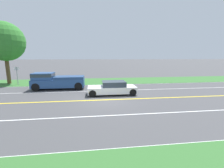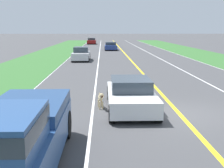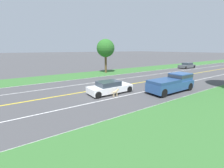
% 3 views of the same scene
% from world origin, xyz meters
% --- Properties ---
extents(ground_plane, '(400.00, 400.00, 0.00)m').
position_xyz_m(ground_plane, '(0.00, 0.00, 0.00)').
color(ground_plane, '#424244').
extents(centre_divider_line, '(0.18, 160.00, 0.01)m').
position_xyz_m(centre_divider_line, '(0.00, 0.00, 0.00)').
color(centre_divider_line, yellow).
rests_on(centre_divider_line, ground).
extents(lane_edge_line_right, '(0.14, 160.00, 0.01)m').
position_xyz_m(lane_edge_line_right, '(7.00, 0.00, 0.00)').
color(lane_edge_line_right, white).
rests_on(lane_edge_line_right, ground).
extents(lane_edge_line_left, '(0.14, 160.00, 0.01)m').
position_xyz_m(lane_edge_line_left, '(-7.00, 0.00, 0.00)').
color(lane_edge_line_left, white).
rests_on(lane_edge_line_left, ground).
extents(lane_dash_same_dir, '(0.10, 160.00, 0.01)m').
position_xyz_m(lane_dash_same_dir, '(3.50, 0.00, 0.00)').
color(lane_dash_same_dir, white).
rests_on(lane_dash_same_dir, ground).
extents(lane_dash_oncoming, '(0.10, 160.00, 0.01)m').
position_xyz_m(lane_dash_oncoming, '(-3.50, 0.00, 0.00)').
color(lane_dash_oncoming, white).
rests_on(lane_dash_oncoming, ground).
extents(grass_verge_right, '(6.00, 160.00, 0.03)m').
position_xyz_m(grass_verge_right, '(10.00, 0.00, 0.01)').
color(grass_verge_right, '#33662D').
rests_on(grass_verge_right, ground).
extents(grass_verge_left, '(6.00, 160.00, 0.03)m').
position_xyz_m(grass_verge_left, '(-10.00, 0.00, 0.01)').
color(grass_verge_left, '#33662D').
rests_on(grass_verge_left, ground).
extents(ego_car, '(1.94, 4.66, 1.30)m').
position_xyz_m(ego_car, '(1.89, -0.88, 0.62)').
color(ego_car, white).
rests_on(ego_car, ground).
extents(dog, '(0.29, 1.03, 0.74)m').
position_xyz_m(dog, '(3.16, -0.99, 0.46)').
color(dog, '#D1B784').
rests_on(dog, ground).
extents(pickup_truck, '(2.01, 5.70, 1.89)m').
position_xyz_m(pickup_truck, '(5.10, 5.12, 0.97)').
color(pickup_truck, '#284C84').
rests_on(pickup_truck, ground).
extents(oncoming_car, '(1.86, 4.59, 1.29)m').
position_xyz_m(oncoming_car, '(-5.45, 26.05, 0.61)').
color(oncoming_car, '#51565B').
rests_on(oncoming_car, ground).
extents(roadside_tree_left_near, '(3.36, 3.36, 6.35)m').
position_xyz_m(roadside_tree_left_near, '(-10.18, 6.00, 4.62)').
color(roadside_tree_left_near, brown).
rests_on(roadside_tree_left_near, ground).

